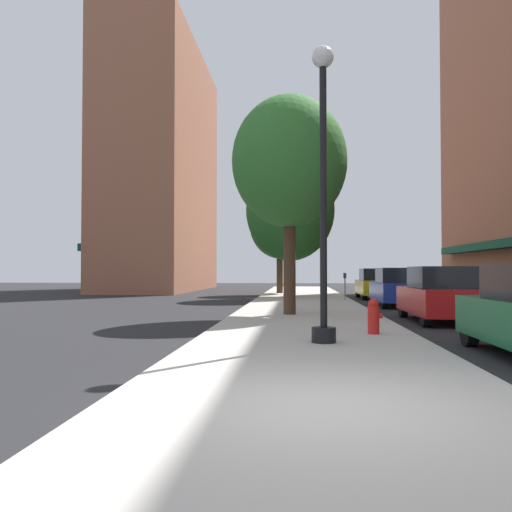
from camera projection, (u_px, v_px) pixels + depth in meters
name	position (u px, v px, depth m)	size (l,w,h in m)	color
ground_plane	(398.00, 307.00, 23.37)	(90.00, 90.00, 0.00)	#232326
sidewalk_slab	(303.00, 304.00, 24.67)	(4.80, 50.00, 0.12)	#B7B2A8
building_far_background	(163.00, 171.00, 43.72)	(6.80, 18.00, 19.06)	#9E6047
lamppost	(323.00, 186.00, 10.85)	(0.48, 0.48, 5.90)	black
fire_hydrant	(374.00, 316.00, 12.25)	(0.33, 0.26, 0.79)	red
parking_meter_near	(345.00, 283.00, 26.81)	(0.14, 0.09, 1.31)	slate
tree_near	(289.00, 162.00, 17.99)	(3.78, 3.78, 7.19)	#422D1E
tree_mid	(280.00, 224.00, 35.23)	(3.90, 3.90, 6.69)	#422D1E
tree_far	(290.00, 210.00, 30.28)	(4.89, 4.89, 7.59)	#422D1E
car_red	(440.00, 295.00, 16.37)	(1.80, 4.30, 1.66)	black
car_blue	(397.00, 288.00, 23.53)	(1.80, 4.30, 1.66)	black
car_yellow	(375.00, 284.00, 30.09)	(1.80, 4.30, 1.66)	black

